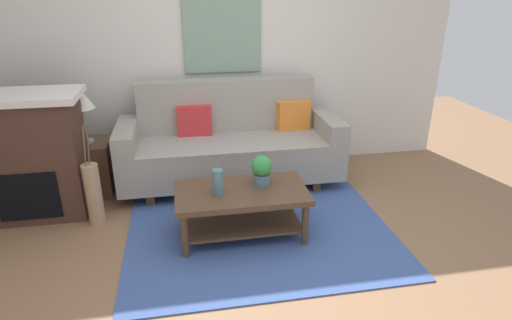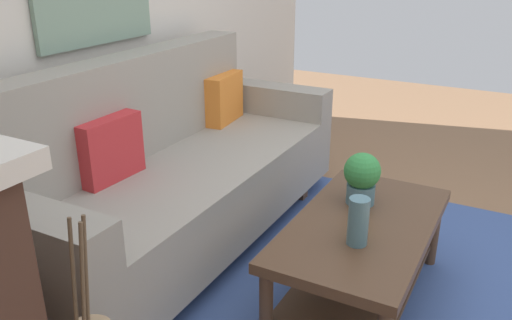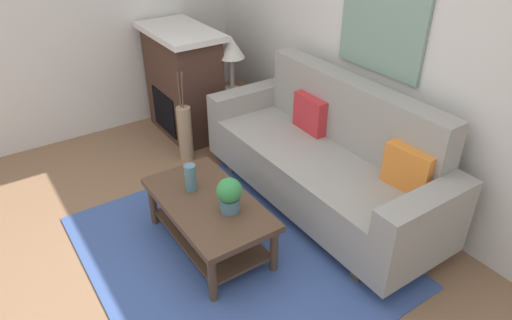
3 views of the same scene
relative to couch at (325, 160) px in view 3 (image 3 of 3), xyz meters
The scene contains 18 objects.
ground_plane 1.54m from the couch, 85.46° to the right, with size 9.06×9.06×0.00m, color #8C6647.
wall_back 1.07m from the couch, 77.67° to the left, with size 5.06×0.10×2.70m, color silver.
wall_left 2.81m from the couch, 158.01° to the right, with size 0.10×4.96×2.70m, color silver.
area_rug 1.07m from the couch, 83.15° to the right, with size 2.28×2.02×0.01m, color #3D5693.
couch is the anchor object (origin of this frame).
throw_pillow_crimson 0.46m from the couch, 160.90° to the left, with size 0.36×0.12×0.32m, color red.
throw_pillow_orange 0.77m from the couch, ahead, with size 0.36×0.12×0.32m, color orange.
coffee_table 1.10m from the couch, 92.35° to the right, with size 1.10×0.60×0.43m.
tabletop_vase 1.16m from the couch, 102.07° to the right, with size 0.09×0.09×0.21m, color slate.
potted_plant_tabletop 1.04m from the couch, 82.01° to the right, with size 0.18×0.18×0.26m.
side_table 1.46m from the couch, behind, with size 0.44×0.44×0.56m, color #513826.
table_lamp 1.56m from the couch, behind, with size 0.28×0.28×0.57m.
fireplace 1.91m from the couch, 168.47° to the right, with size 1.02×0.58×1.16m.
floor_vase 1.48m from the couch, 153.30° to the right, with size 0.14×0.14×0.57m, color tan.
floor_vase_branch_a 1.49m from the couch, 152.95° to the right, with size 0.01×0.01×0.36m, color brown.
floor_vase_branch_b 1.50m from the couch, 154.08° to the right, with size 0.01×0.01×0.36m, color brown.
floor_vase_branch_c 1.52m from the couch, 152.87° to the right, with size 0.01×0.01×0.36m, color brown.
framed_painting 1.19m from the couch, 90.00° to the left, with size 0.84×0.03×0.82m, color gray.
Camera 3 is at (2.28, -0.84, 2.44)m, focal length 32.22 mm.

